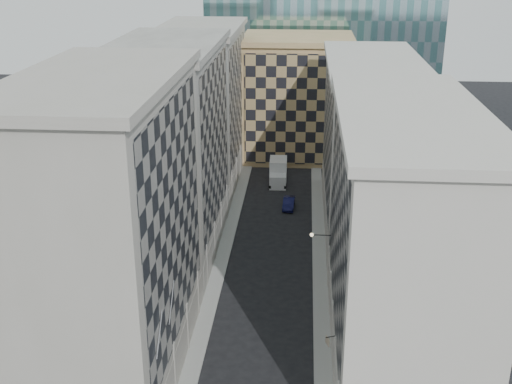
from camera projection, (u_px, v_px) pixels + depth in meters
The scene contains 13 objects.
sidewalk_west at pixel (222, 260), 68.93m from camera, with size 1.50×100.00×0.15m, color #989893.
sidewalk_east at pixel (320, 263), 68.18m from camera, with size 1.50×100.00×0.15m, color #989893.
bldg_left_a at pixel (111, 234), 47.41m from camera, with size 10.80×22.80×23.70m.
bldg_left_b at pixel (171, 151), 68.04m from camera, with size 10.80×22.80×22.70m.
bldg_left_c at pixel (203, 106), 88.66m from camera, with size 10.80×22.80×21.70m.
bldg_right_a at pixel (399, 238), 50.13m from camera, with size 10.80×26.80×20.70m.
bldg_right_b at pixel (369, 144), 75.39m from camera, with size 10.80×28.80×19.70m.
tan_block at pixel (297, 97), 100.24m from camera, with size 16.80×14.80×18.80m.
flagpoles_left at pixel (166, 318), 43.80m from camera, with size 0.10×6.33×2.33m.
bracket_lamp at pixel (314, 235), 60.45m from camera, with size 1.98×0.36×0.36m.
box_truck at pixel (278, 173), 90.97m from camera, with size 2.55×6.00×3.26m.
dark_car at pixel (289, 203), 82.42m from camera, with size 1.42×4.07×1.34m, color #10123D.
shop_sign at pixel (328, 340), 48.47m from camera, with size 0.73×0.64×0.74m.
Camera 1 is at (3.13, -31.12, 31.89)m, focal length 45.00 mm.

